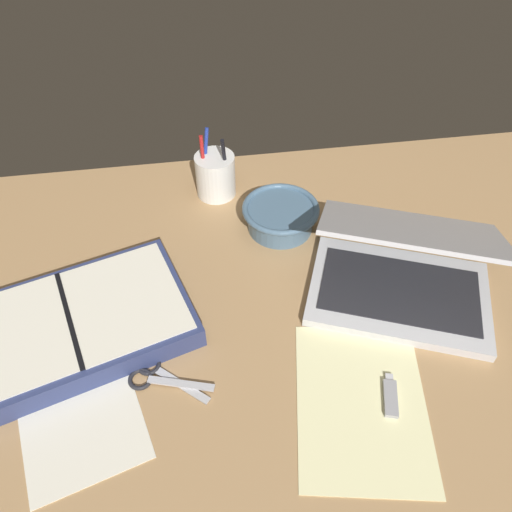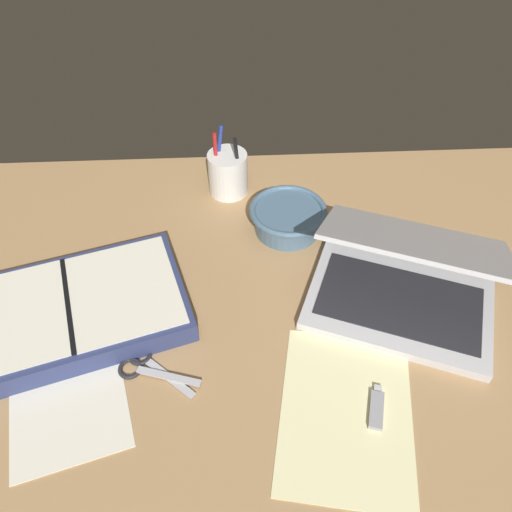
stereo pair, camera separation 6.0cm
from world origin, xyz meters
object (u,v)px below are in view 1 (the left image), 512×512
laptop (403,271)px  pen_cup (215,175)px  planner (73,326)px  scissors (154,375)px  bowl (280,216)px

laptop → pen_cup: laptop is taller
laptop → planner: (-57.46, -1.55, -2.36)cm
pen_cup → scissors: size_ratio=1.11×
laptop → scissors: (-44.39, -11.70, -4.24)cm
pen_cup → planner: 43.85cm
laptop → bowl: laptop is taller
scissors → pen_cup: bearing=101.4°
laptop → planner: 57.53cm
bowl → pen_cup: bearing=131.9°
pen_cup → planner: (-27.24, -34.26, -2.63)cm
bowl → planner: size_ratio=0.36×
bowl → scissors: 40.73cm
laptop → pen_cup: 44.54cm
planner → scissors: bearing=-54.8°
bowl → planner: bowl is taller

